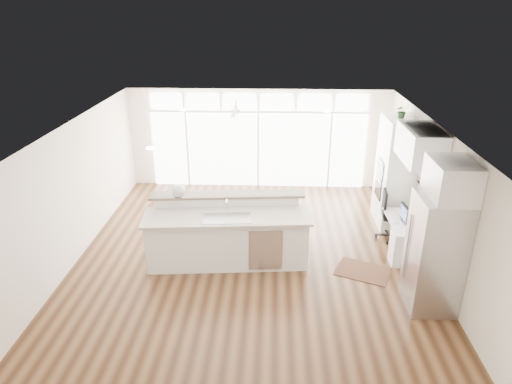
{
  "coord_description": "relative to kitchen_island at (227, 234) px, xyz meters",
  "views": [
    {
      "loc": [
        0.43,
        -7.99,
        4.85
      ],
      "look_at": [
        0.08,
        0.6,
        1.21
      ],
      "focal_mm": 32.0,
      "sensor_mm": 36.0,
      "label": 1
    }
  ],
  "objects": [
    {
      "name": "wall_front",
      "position": [
        0.45,
        -3.83,
        0.71
      ],
      "size": [
        7.0,
        0.04,
        2.7
      ],
      "primitive_type": "cube",
      "color": "white",
      "rests_on": "floor"
    },
    {
      "name": "monitor",
      "position": [
        3.5,
        0.47,
        0.3
      ],
      "size": [
        0.1,
        0.43,
        0.36
      ],
      "primitive_type": "cube",
      "rotation": [
        0.0,
        0.0,
        0.06
      ],
      "color": "black",
      "rests_on": "desk_nook"
    },
    {
      "name": "oven_cabinet",
      "position": [
        3.62,
        1.97,
        0.61
      ],
      "size": [
        0.64,
        1.2,
        2.5
      ],
      "primitive_type": "cube",
      "color": "white",
      "rests_on": "floor"
    },
    {
      "name": "ceiling_fan",
      "position": [
        -0.05,
        2.97,
        1.84
      ],
      "size": [
        1.16,
        1.16,
        0.32
      ],
      "primitive_type": "cube",
      "color": "white",
      "rests_on": "ceiling"
    },
    {
      "name": "desk_nook",
      "position": [
        3.58,
        0.47,
        -0.26
      ],
      "size": [
        0.72,
        1.3,
        0.76
      ],
      "primitive_type": "cube",
      "color": "white",
      "rests_on": "floor"
    },
    {
      "name": "wall_left",
      "position": [
        -3.05,
        0.17,
        0.71
      ],
      "size": [
        0.04,
        8.0,
        2.7
      ],
      "primitive_type": "cube",
      "color": "white",
      "rests_on": "floor"
    },
    {
      "name": "potted_plant",
      "position": [
        3.62,
        1.97,
        1.98
      ],
      "size": [
        0.28,
        0.31,
        0.23
      ],
      "primitive_type": "imported",
      "rotation": [
        0.0,
        0.0,
        0.03
      ],
      "color": "#2B5B27",
      "rests_on": "oven_cabinet"
    },
    {
      "name": "fishbowl",
      "position": [
        -0.98,
        0.32,
        0.76
      ],
      "size": [
        0.29,
        0.29,
        0.25
      ],
      "primitive_type": "sphere",
      "rotation": [
        0.0,
        0.0,
        0.18
      ],
      "color": "silver",
      "rests_on": "kitchen_island"
    },
    {
      "name": "wall_right",
      "position": [
        3.95,
        0.17,
        0.71
      ],
      "size": [
        0.04,
        8.0,
        2.7
      ],
      "primitive_type": "cube",
      "color": "white",
      "rests_on": "floor"
    },
    {
      "name": "kitchen_island",
      "position": [
        0.0,
        0.0,
        0.0
      ],
      "size": [
        3.3,
        1.48,
        1.27
      ],
      "primitive_type": "cube",
      "rotation": [
        0.0,
        0.0,
        0.08
      ],
      "color": "white",
      "rests_on": "floor"
    },
    {
      "name": "keyboard",
      "position": [
        3.33,
        0.47,
        0.13
      ],
      "size": [
        0.12,
        0.29,
        0.01
      ],
      "primitive_type": "cube",
      "rotation": [
        0.0,
        0.0,
        -0.06
      ],
      "color": "silver",
      "rests_on": "desk_nook"
    },
    {
      "name": "ceiling",
      "position": [
        0.45,
        0.17,
        2.06
      ],
      "size": [
        7.0,
        8.0,
        0.02
      ],
      "primitive_type": "cube",
      "color": "white",
      "rests_on": "wall_back"
    },
    {
      "name": "floor",
      "position": [
        0.45,
        0.17,
        -0.65
      ],
      "size": [
        7.0,
        8.0,
        0.02
      ],
      "primitive_type": "cube",
      "color": "#3D2312",
      "rests_on": "ground"
    },
    {
      "name": "wall_back",
      "position": [
        0.45,
        4.17,
        0.71
      ],
      "size": [
        7.0,
        0.04,
        2.7
      ],
      "primitive_type": "cube",
      "color": "white",
      "rests_on": "floor"
    },
    {
      "name": "upper_cabinets",
      "position": [
        3.62,
        0.47,
        1.71
      ],
      "size": [
        0.64,
        1.3,
        0.64
      ],
      "primitive_type": "cube",
      "color": "white",
      "rests_on": "wall_right"
    },
    {
      "name": "office_chair",
      "position": [
        3.47,
        1.13,
        -0.08
      ],
      "size": [
        0.63,
        0.59,
        1.12
      ],
      "primitive_type": "cube",
      "rotation": [
        0.0,
        0.0,
        -0.1
      ],
      "color": "black",
      "rests_on": "floor"
    },
    {
      "name": "fridge_cabinet",
      "position": [
        3.62,
        -1.18,
        1.66
      ],
      "size": [
        0.64,
        0.9,
        0.6
      ],
      "primitive_type": "cube",
      "color": "white",
      "rests_on": "wall_right"
    },
    {
      "name": "framed_photos",
      "position": [
        3.91,
        1.09,
        0.76
      ],
      "size": [
        0.06,
        0.22,
        0.8
      ],
      "primitive_type": "cube",
      "color": "black",
      "rests_on": "wall_right"
    },
    {
      "name": "transom_row",
      "position": [
        0.45,
        4.11,
        1.74
      ],
      "size": [
        5.9,
        0.06,
        0.4
      ],
      "primitive_type": "cube",
      "color": "white",
      "rests_on": "wall_back"
    },
    {
      "name": "rug",
      "position": [
        2.64,
        -0.23,
        -0.63
      ],
      "size": [
        1.2,
        1.05,
        0.01
      ],
      "primitive_type": "cube",
      "rotation": [
        0.0,
        0.0,
        -0.41
      ],
      "color": "#32180F",
      "rests_on": "floor"
    },
    {
      "name": "recessed_lights",
      "position": [
        0.45,
        0.37,
        2.04
      ],
      "size": [
        3.4,
        3.0,
        0.02
      ],
      "primitive_type": "cube",
      "color": "white",
      "rests_on": "ceiling"
    },
    {
      "name": "desk_window",
      "position": [
        3.91,
        0.47,
        0.91
      ],
      "size": [
        0.04,
        0.85,
        0.85
      ],
      "primitive_type": "cube",
      "color": "white",
      "rests_on": "wall_right"
    },
    {
      "name": "refrigerator",
      "position": [
        3.56,
        -1.18,
        0.36
      ],
      "size": [
        0.76,
        0.9,
        2.0
      ],
      "primitive_type": "cube",
      "color": "#B7B7BC",
      "rests_on": "floor"
    },
    {
      "name": "glass_wall",
      "position": [
        0.45,
        4.11,
        0.41
      ],
      "size": [
        5.8,
        0.06,
        2.08
      ],
      "primitive_type": "cube",
      "color": "white",
      "rests_on": "wall_back"
    }
  ]
}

